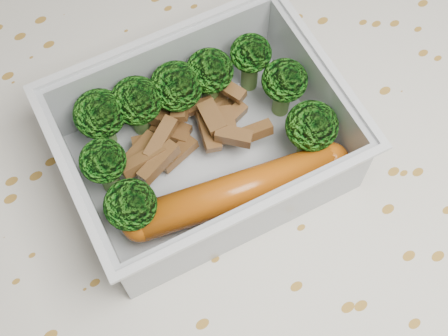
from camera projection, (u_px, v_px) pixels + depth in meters
dining_table at (231, 218)px, 0.53m from camera, size 1.40×0.90×0.75m
tablecloth at (231, 195)px, 0.49m from camera, size 1.46×0.96×0.19m
lunch_container at (205, 147)px, 0.44m from camera, size 0.20×0.16×0.07m
broccoli_florets at (188, 112)px, 0.43m from camera, size 0.17×0.12×0.05m
meat_pile at (192, 129)px, 0.44m from camera, size 0.11×0.07×0.03m
sausage at (238, 191)px, 0.42m from camera, size 0.16×0.06×0.03m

